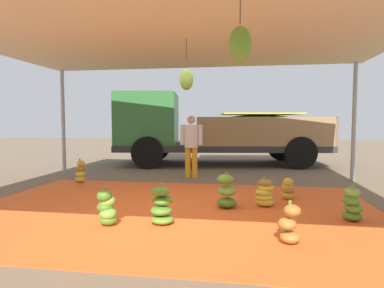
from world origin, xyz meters
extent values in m
plane|color=brown|center=(0.00, 3.00, 0.00)|extent=(40.00, 40.00, 0.00)
cube|color=#E05B23|center=(0.00, 0.00, 0.01)|extent=(6.71, 4.64, 0.01)
cylinder|color=#9EA0A5|center=(-3.80, 3.30, 1.44)|extent=(0.10, 0.10, 2.88)
cylinder|color=#9EA0A5|center=(3.80, 3.30, 1.44)|extent=(0.10, 0.10, 2.88)
cube|color=beige|center=(0.00, 0.00, 2.91)|extent=(8.00, 7.00, 0.06)
cylinder|color=#4C422D|center=(1.11, -1.71, 2.66)|extent=(0.01, 0.01, 0.43)
ellipsoid|color=#60932D|center=(1.11, -1.71, 2.24)|extent=(0.24, 0.24, 0.36)
cylinder|color=#4C422D|center=(0.18, 0.45, 2.63)|extent=(0.01, 0.01, 0.51)
ellipsoid|color=#6B9E38|center=(0.18, 0.45, 2.17)|extent=(0.24, 0.24, 0.36)
ellipsoid|color=#996628|center=(1.72, -1.25, 0.08)|extent=(0.26, 0.26, 0.15)
ellipsoid|color=#996628|center=(1.68, -1.27, 0.25)|extent=(0.31, 0.31, 0.15)
ellipsoid|color=#996628|center=(1.73, -1.28, 0.41)|extent=(0.28, 0.28, 0.15)
cylinder|color=olive|center=(1.71, -1.27, 0.47)|extent=(0.04, 0.04, 0.12)
ellipsoid|color=#518428|center=(-0.68, -0.93, 0.09)|extent=(0.34, 0.34, 0.17)
ellipsoid|color=#6B9E38|center=(-0.68, -0.96, 0.18)|extent=(0.28, 0.28, 0.17)
ellipsoid|color=#477523|center=(-0.73, -0.93, 0.26)|extent=(0.27, 0.27, 0.17)
ellipsoid|color=#75A83D|center=(-0.70, -0.92, 0.34)|extent=(0.29, 0.29, 0.17)
ellipsoid|color=#477523|center=(-0.72, -0.97, 0.43)|extent=(0.22, 0.22, 0.17)
cylinder|color=olive|center=(-0.70, -0.95, 0.49)|extent=(0.04, 0.04, 0.12)
ellipsoid|color=#60932D|center=(0.04, -0.76, 0.07)|extent=(0.44, 0.44, 0.13)
ellipsoid|color=#518428|center=(0.03, -0.79, 0.21)|extent=(0.36, 0.36, 0.13)
ellipsoid|color=#518428|center=(0.05, -0.75, 0.34)|extent=(0.37, 0.37, 0.13)
ellipsoid|color=#518428|center=(0.02, -0.76, 0.47)|extent=(0.33, 0.33, 0.13)
cylinder|color=olive|center=(0.03, -0.78, 0.53)|extent=(0.04, 0.04, 0.12)
ellipsoid|color=gold|center=(1.98, 1.03, 0.09)|extent=(0.32, 0.32, 0.17)
ellipsoid|color=#996628|center=(1.99, 1.03, 0.17)|extent=(0.30, 0.30, 0.17)
ellipsoid|color=gold|center=(1.97, 1.06, 0.25)|extent=(0.28, 0.28, 0.17)
ellipsoid|color=gold|center=(1.98, 1.03, 0.33)|extent=(0.24, 0.24, 0.17)
cylinder|color=olive|center=(1.96, 1.04, 0.39)|extent=(0.04, 0.04, 0.12)
ellipsoid|color=#477523|center=(0.89, 0.27, 0.10)|extent=(0.42, 0.42, 0.17)
ellipsoid|color=#75A83D|center=(0.90, 0.29, 0.29)|extent=(0.42, 0.42, 0.17)
ellipsoid|color=#60932D|center=(0.87, 0.28, 0.48)|extent=(0.35, 0.35, 0.17)
cylinder|color=olive|center=(0.88, 0.28, 0.54)|extent=(0.04, 0.04, 0.12)
ellipsoid|color=#477523|center=(2.74, -0.18, 0.08)|extent=(0.37, 0.37, 0.14)
ellipsoid|color=#518428|center=(2.75, -0.19, 0.20)|extent=(0.31, 0.31, 0.14)
ellipsoid|color=#518428|center=(2.71, -0.20, 0.31)|extent=(0.30, 0.30, 0.14)
ellipsoid|color=#75A83D|center=(2.72, -0.18, 0.43)|extent=(0.22, 0.22, 0.14)
cylinder|color=olive|center=(2.73, -0.21, 0.49)|extent=(0.04, 0.04, 0.12)
ellipsoid|color=gold|center=(1.53, 0.47, 0.08)|extent=(0.38, 0.38, 0.14)
ellipsoid|color=gold|center=(1.52, 0.48, 0.16)|extent=(0.36, 0.36, 0.14)
ellipsoid|color=gold|center=(1.50, 0.47, 0.24)|extent=(0.30, 0.30, 0.14)
ellipsoid|color=gold|center=(1.55, 0.51, 0.32)|extent=(0.30, 0.30, 0.14)
ellipsoid|color=#996628|center=(1.54, 0.51, 0.40)|extent=(0.34, 0.34, 0.14)
cylinder|color=olive|center=(1.52, 0.49, 0.46)|extent=(0.04, 0.04, 0.12)
ellipsoid|color=gold|center=(-2.67, 2.03, 0.08)|extent=(0.29, 0.29, 0.15)
ellipsoid|color=gold|center=(-2.67, 2.05, 0.21)|extent=(0.26, 0.26, 0.15)
ellipsoid|color=#996628|center=(-2.66, 2.07, 0.33)|extent=(0.26, 0.26, 0.15)
ellipsoid|color=gold|center=(-2.65, 2.06, 0.46)|extent=(0.22, 0.22, 0.15)
cylinder|color=olive|center=(-2.67, 2.05, 0.52)|extent=(0.04, 0.04, 0.12)
cube|color=#2D2D2D|center=(0.40, 6.07, 0.60)|extent=(7.18, 3.40, 0.20)
cube|color=#2D6B33|center=(-2.07, 5.72, 1.55)|extent=(2.23, 2.51, 1.70)
cube|color=#232D38|center=(-3.04, 5.59, 1.89)|extent=(0.30, 1.96, 0.75)
cube|color=#99754C|center=(1.86, 5.07, 1.15)|extent=(4.25, 0.67, 0.90)
cube|color=#99754C|center=(1.53, 7.43, 1.15)|extent=(4.25, 0.67, 0.90)
cube|color=#99754C|center=(3.78, 6.54, 1.15)|extent=(0.42, 2.45, 0.90)
ellipsoid|color=#518428|center=(1.70, 6.25, 1.20)|extent=(4.02, 2.57, 0.99)
cube|color=yellow|center=(1.70, 6.25, 1.71)|extent=(2.80, 2.21, 0.04)
cylinder|color=black|center=(-1.77, 4.62, 0.50)|extent=(1.03, 0.42, 1.00)
cylinder|color=black|center=(-2.09, 6.87, 0.50)|extent=(1.03, 0.42, 1.00)
cylinder|color=black|center=(2.88, 5.27, 0.50)|extent=(1.03, 0.42, 1.00)
cylinder|color=black|center=(2.57, 7.51, 0.50)|extent=(1.03, 0.42, 1.00)
cylinder|color=orange|center=(-0.27, 3.25, 0.39)|extent=(0.15, 0.15, 0.78)
cylinder|color=orange|center=(-0.10, 3.25, 0.39)|extent=(0.15, 0.15, 0.78)
cylinder|color=silver|center=(-0.18, 3.25, 1.08)|extent=(0.36, 0.36, 0.59)
cylinder|color=silver|center=(-0.42, 3.25, 1.11)|extent=(0.11, 0.11, 0.52)
cylinder|color=silver|center=(0.05, 3.25, 1.11)|extent=(0.11, 0.11, 0.52)
sphere|color=tan|center=(-0.18, 3.25, 1.50)|extent=(0.21, 0.21, 0.21)
camera|label=1|loc=(1.16, -5.20, 1.44)|focal=30.82mm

